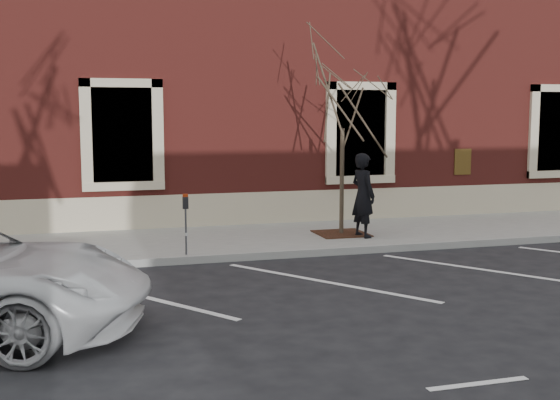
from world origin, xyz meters
name	(u,v)px	position (x,y,z in m)	size (l,w,h in m)	color
ground	(288,257)	(0.00, 0.00, 0.00)	(120.00, 120.00, 0.00)	#28282B
sidewalk_near	(266,239)	(0.00, 1.75, 0.07)	(40.00, 3.50, 0.15)	#AFADA4
curb_near	(289,254)	(0.00, -0.05, 0.07)	(40.00, 0.12, 0.15)	#9E9E99
parking_stripes	(325,282)	(0.00, -2.20, 0.00)	(28.00, 4.40, 0.01)	silver
building_civic	(214,77)	(0.00, 7.74, 4.00)	(40.00, 8.62, 8.00)	maroon
man	(363,195)	(2.04, 0.99, 1.09)	(0.69, 0.45, 1.88)	black
parking_meter	(186,213)	(-2.05, 0.12, 0.98)	(0.11, 0.08, 1.19)	#595B60
tree_grate	(341,233)	(1.72, 1.48, 0.16)	(1.12, 1.12, 0.03)	#441F15
sapling	(343,99)	(1.72, 1.48, 3.22)	(2.63, 2.63, 4.39)	brown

